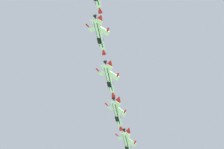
{
  "coord_description": "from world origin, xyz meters",
  "views": [
    {
      "loc": [
        -5.0,
        -1.76,
        1.58
      ],
      "look_at": [
        -6.78,
        97.29,
        151.7
      ],
      "focal_mm": 77.64,
      "sensor_mm": 36.0,
      "label": 1
    }
  ],
  "objects": [
    {
      "name": "fighter_jet_right_wing",
      "position": [
        -7.79,
        98.15,
        150.02
      ],
      "size": [
        8.82,
        15.91,
        5.97
      ],
      "rotation": [
        0.0,
        0.62,
        6.11
      ],
      "color": "white"
    },
    {
      "name": "fighter_jet_left_outer",
      "position": [
        -10.9,
        80.75,
        152.19
      ],
      "size": [
        8.68,
        15.91,
        6.16
      ],
      "rotation": [
        0.0,
        0.64,
        6.11
      ],
      "color": "white"
    },
    {
      "name": "fighter_jet_left_wing",
      "position": [
        -5.01,
        114.44,
        149.84
      ],
      "size": [
        8.34,
        15.91,
        6.61
      ],
      "rotation": [
        0.0,
        0.7,
        6.11
      ],
      "color": "white"
    },
    {
      "name": "fighter_jet_lead",
      "position": [
        -1.13,
        130.32,
        150.17
      ],
      "size": [
        8.45,
        15.91,
        6.48
      ],
      "rotation": [
        0.0,
        0.68,
        6.11
      ],
      "color": "white"
    }
  ]
}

